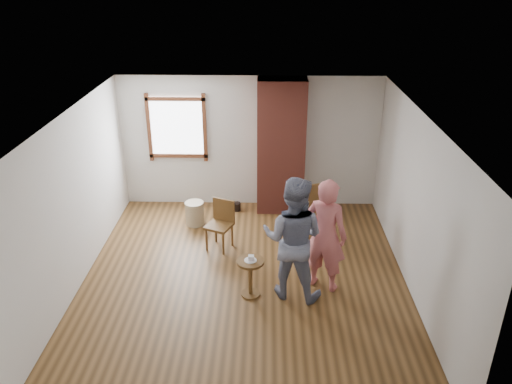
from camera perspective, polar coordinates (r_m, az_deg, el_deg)
ground at (r=7.86m, az=-1.35°, el=-10.10°), size 5.50×5.50×0.00m
room_shell at (r=7.55m, az=-1.71°, el=3.93°), size 5.04×5.52×2.62m
brick_chimney at (r=9.49m, az=2.88°, el=5.13°), size 0.90×0.50×2.60m
stoneware_crock at (r=9.39m, az=-7.02°, el=-2.43°), size 0.46×0.46×0.45m
dark_pot at (r=9.90m, az=-2.25°, el=-1.67°), size 0.21×0.21×0.16m
dining_chair_left at (r=8.52m, az=-4.02°, el=-3.38°), size 0.53×0.53×0.86m
dining_chair_right at (r=8.68m, az=6.48°, el=-2.23°), size 0.60×0.60×1.02m
side_table at (r=7.34m, az=-0.64°, el=-9.12°), size 0.40×0.40×0.60m
cake_plate at (r=7.23m, az=-0.64°, el=-7.80°), size 0.18×0.18×0.01m
cake_slice at (r=7.21m, az=-0.57°, el=-7.58°), size 0.08×0.07×0.06m
man at (r=7.12m, az=4.24°, el=-5.31°), size 1.07×0.94×1.87m
person_pink at (r=7.35m, az=7.94°, el=-4.90°), size 0.77×0.67×1.77m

